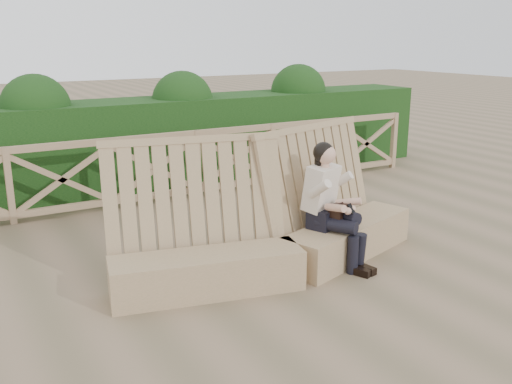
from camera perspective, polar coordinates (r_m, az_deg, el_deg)
ground at (r=6.26m, az=1.59°, el=-8.86°), size 60.00×60.00×0.00m
bench at (r=6.40m, az=2.31°, el=-4.54°), size 3.94×1.31×1.56m
woman at (r=6.53m, az=7.45°, el=-0.94°), size 0.57×0.93×1.42m
guardrail at (r=9.10m, az=-10.02°, el=2.34°), size 10.10×0.09×1.10m
hedge at (r=10.18m, az=-12.43°, el=4.71°), size 12.00×1.20×1.50m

